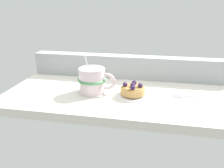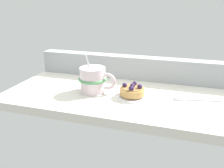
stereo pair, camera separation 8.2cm
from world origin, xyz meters
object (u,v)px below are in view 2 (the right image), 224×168
object	(u,v)px
coffee_mug	(93,80)
dessert_fork	(197,100)
raspberry_tart	(132,90)
dessert_plate	(132,96)

from	to	relation	value
coffee_mug	dessert_fork	xyz separation A→B (cm)	(35.62, 2.75, -4.27)
raspberry_tart	dessert_fork	xyz separation A→B (cm)	(21.17, 3.50, -2.16)
dessert_plate	coffee_mug	world-z (taller)	coffee_mug
raspberry_tart	dessert_fork	size ratio (longest dim) A/B	0.53
coffee_mug	dessert_fork	size ratio (longest dim) A/B	0.86
raspberry_tart	dessert_fork	world-z (taller)	raspberry_tart
dessert_plate	dessert_fork	bearing A→B (deg)	9.33
coffee_mug	dessert_fork	bearing A→B (deg)	4.41
raspberry_tart	coffee_mug	xyz separation A→B (cm)	(-14.45, 0.75, 2.11)
dessert_fork	coffee_mug	bearing A→B (deg)	-175.59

